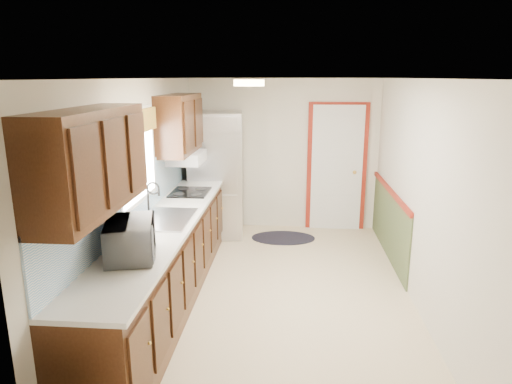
# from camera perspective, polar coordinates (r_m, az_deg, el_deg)

# --- Properties ---
(room_shell) EXTENTS (3.20, 5.20, 2.52)m
(room_shell) POSITION_cam_1_polar(r_m,az_deg,el_deg) (4.91, 2.88, -0.17)
(room_shell) COLOR beige
(room_shell) RESTS_ON ground
(kitchen_run) EXTENTS (0.63, 4.00, 2.20)m
(kitchen_run) POSITION_cam_1_polar(r_m,az_deg,el_deg) (4.93, -11.83, -5.12)
(kitchen_run) COLOR #31180B
(kitchen_run) RESTS_ON ground
(back_wall_trim) EXTENTS (1.12, 2.30, 2.08)m
(back_wall_trim) POSITION_cam_1_polar(r_m,az_deg,el_deg) (7.18, 11.32, 1.64)
(back_wall_trim) COLOR maroon
(back_wall_trim) RESTS_ON ground
(ceiling_fixture) EXTENTS (0.30, 0.30, 0.06)m
(ceiling_fixture) POSITION_cam_1_polar(r_m,az_deg,el_deg) (4.57, -0.88, 13.49)
(ceiling_fixture) COLOR #FFD88C
(ceiling_fixture) RESTS_ON room_shell
(microwave) EXTENTS (0.46, 0.64, 0.39)m
(microwave) POSITION_cam_1_polar(r_m,az_deg,el_deg) (3.96, -15.43, -5.25)
(microwave) COLOR white
(microwave) RESTS_ON kitchen_run
(refrigerator) EXTENTS (0.87, 0.83, 1.91)m
(refrigerator) POSITION_cam_1_polar(r_m,az_deg,el_deg) (7.05, -4.97, 2.18)
(refrigerator) COLOR #B7B7BC
(refrigerator) RESTS_ON ground
(rug) EXTENTS (0.99, 0.66, 0.01)m
(rug) POSITION_cam_1_polar(r_m,az_deg,el_deg) (7.08, 3.42, -5.74)
(rug) COLOR black
(rug) RESTS_ON ground
(cooktop) EXTENTS (0.48, 0.57, 0.02)m
(cooktop) POSITION_cam_1_polar(r_m,az_deg,el_deg) (6.03, -8.25, -0.02)
(cooktop) COLOR black
(cooktop) RESTS_ON kitchen_run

